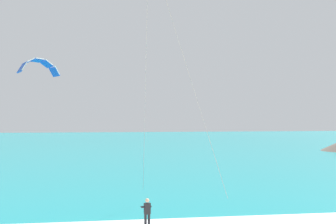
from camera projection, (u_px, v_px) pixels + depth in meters
name	position (u px, v px, depth m)	size (l,w,h in m)	color
sea	(142.00, 145.00, 79.47)	(200.00, 120.00, 0.20)	teal
surf_foam	(208.00, 224.00, 20.97)	(200.00, 2.78, 0.04)	white
kitesurfer	(147.00, 212.00, 20.77)	(0.60, 0.60, 1.69)	#232328
kite_distant	(38.00, 65.00, 46.30)	(4.46, 4.84, 2.06)	blue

